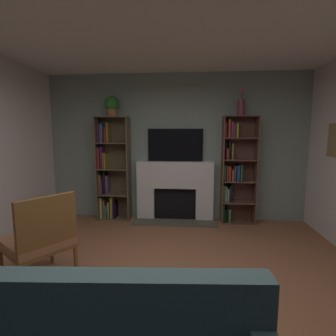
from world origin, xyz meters
name	(u,v)px	position (x,y,z in m)	size (l,w,h in m)	color
ground_plane	(158,311)	(0.00, 0.00, 0.00)	(6.38, 6.38, 0.00)	#955D3F
wall_back_accent	(176,148)	(0.00, 2.69, 1.36)	(4.91, 0.06, 2.71)	gray
fireplace	(175,190)	(0.00, 2.56, 0.57)	(1.52, 0.48, 1.11)	white
tv	(175,145)	(0.00, 2.63, 1.41)	(1.01, 0.06, 0.60)	black
bookshelf_left	(111,172)	(-1.22, 2.54, 0.90)	(0.60, 0.32, 1.93)	brown
bookshelf_right	(235,170)	(1.08, 2.54, 0.96)	(0.60, 0.31, 1.93)	brown
potted_plant	(112,105)	(-1.15, 2.51, 2.13)	(0.27, 0.27, 0.37)	#AF6B42
vase_with_flowers	(241,106)	(1.15, 2.51, 2.10)	(0.12, 0.12, 0.47)	brown
armchair	(40,238)	(-1.30, 0.32, 0.52)	(0.85, 0.85, 1.00)	brown
coffee_table	(119,302)	(-0.24, -0.43, 0.38)	(0.85, 0.48, 0.44)	#8E704F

